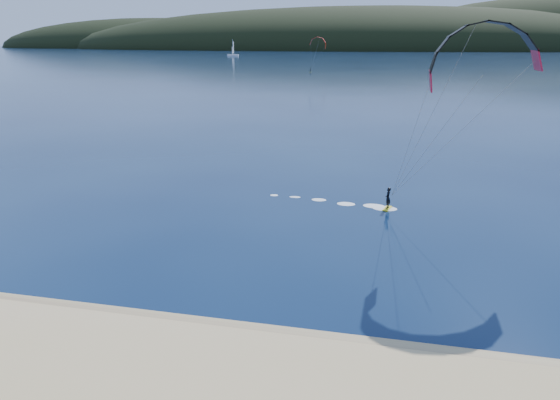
# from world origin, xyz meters

# --- Properties ---
(ground) EXTENTS (1800.00, 1800.00, 0.00)m
(ground) POSITION_xyz_m (0.00, 0.00, 0.00)
(ground) COLOR #071635
(ground) RESTS_ON ground
(wet_sand) EXTENTS (220.00, 2.50, 0.10)m
(wet_sand) POSITION_xyz_m (0.00, 4.50, 0.05)
(wet_sand) COLOR #8F7253
(wet_sand) RESTS_ON ground
(headland) EXTENTS (1200.00, 310.00, 140.00)m
(headland) POSITION_xyz_m (0.63, 745.28, 0.00)
(headland) COLOR black
(headland) RESTS_ON ground
(kitesurfer_near) EXTENTS (19.69, 8.06, 13.44)m
(kitesurfer_near) POSITION_xyz_m (15.38, 20.53, 10.45)
(kitesurfer_near) COLOR yellow
(kitesurfer_near) RESTS_ON ground
(kitesurfer_far) EXTENTS (7.55, 6.20, 13.07)m
(kitesurfer_far) POSITION_xyz_m (-22.74, 199.47, 10.59)
(kitesurfer_far) COLOR yellow
(kitesurfer_far) RESTS_ON ground
(sailboat) EXTENTS (9.30, 5.97, 13.19)m
(sailboat) POSITION_xyz_m (-124.89, 407.21, 0.97)
(sailboat) COLOR white
(sailboat) RESTS_ON ground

